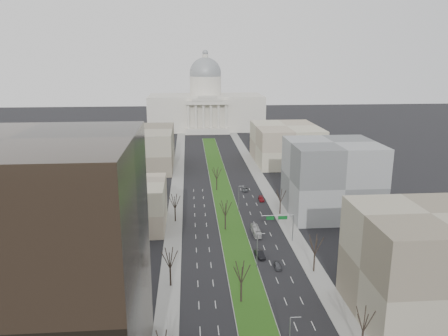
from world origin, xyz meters
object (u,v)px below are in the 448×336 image
car_red (261,199)px  box_van (256,231)px  car_black (260,254)px  car_grey_far (245,189)px  car_grey_near (277,265)px

car_red → box_van: size_ratio=0.57×
car_black → car_red: car_black is taller
car_grey_far → box_van: box_van is taller
car_grey_far → car_black: bearing=-84.2°
car_black → car_red: size_ratio=1.08×
car_grey_near → car_red: size_ratio=0.85×
car_grey_far → box_van: (-2.33, -42.58, 0.50)m
car_black → car_grey_far: 57.61m
car_grey_near → box_van: (-2.12, 21.12, 0.46)m
car_red → car_grey_far: 12.84m
box_van → car_red: bearing=76.2°
car_black → box_van: 14.97m
car_grey_far → car_grey_near: bearing=-80.8°
car_grey_near → box_van: bearing=96.2°
car_red → box_van: (-6.61, -30.48, 0.46)m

